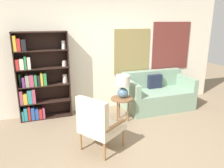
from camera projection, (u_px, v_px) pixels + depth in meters
name	position (u px, v px, depth m)	size (l,w,h in m)	color
ground_plane	(132.00, 150.00, 3.65)	(14.00, 14.00, 0.00)	#847056
wall_back	(101.00, 53.00, 5.14)	(6.40, 0.08, 2.70)	silver
bookshelf	(37.00, 81.00, 4.65)	(1.09, 0.30, 1.88)	black
armchair	(97.00, 123.00, 3.49)	(0.83, 0.82, 0.95)	olive
couch	(157.00, 94.00, 5.40)	(1.60, 0.90, 0.88)	gray
side_table	(122.00, 101.00, 4.61)	(0.47, 0.47, 0.52)	brown
table_lamp	(123.00, 85.00, 4.55)	(0.30, 0.30, 0.49)	slate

